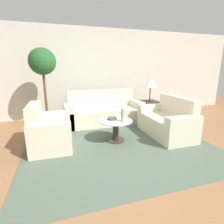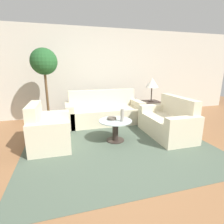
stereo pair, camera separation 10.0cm
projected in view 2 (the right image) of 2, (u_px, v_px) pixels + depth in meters
The scene contains 12 objects.
ground_plane at pixel (127, 160), 2.87m from camera, with size 14.00×14.00×0.00m, color #8E603D.
wall_back at pixel (94, 73), 5.32m from camera, with size 10.00×0.06×2.60m.
rug at pixel (115, 140), 3.62m from camera, with size 3.50×3.35×0.01m.
sofa_main at pixel (104, 112), 4.73m from camera, with size 2.03×0.77×0.87m.
armchair at pixel (48, 132), 3.31m from camera, with size 0.73×1.00×0.84m.
loveseat at pixel (169, 123), 3.85m from camera, with size 0.74×1.35×0.85m.
coffee_table at pixel (115, 128), 3.55m from camera, with size 0.67×0.67×0.44m.
side_table at pixel (151, 110), 5.05m from camera, with size 0.48×0.48×0.53m.
table_lamp at pixel (152, 83), 4.85m from camera, with size 0.36×0.36×0.65m.
potted_plant at pixel (45, 71), 4.21m from camera, with size 0.63×0.63×1.92m.
vase at pixel (122, 115), 3.42m from camera, with size 0.07×0.07×0.25m.
bowl at pixel (112, 118), 3.56m from camera, with size 0.19×0.19×0.05m.
Camera 2 is at (-0.95, -2.42, 1.48)m, focal length 28.00 mm.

